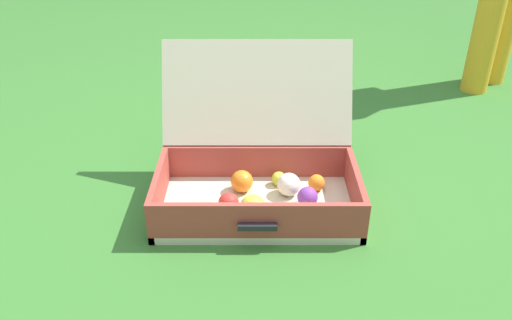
{
  "coord_description": "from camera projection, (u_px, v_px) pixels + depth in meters",
  "views": [
    {
      "loc": [
        0.08,
        -1.31,
        0.95
      ],
      "look_at": [
        0.09,
        0.02,
        0.18
      ],
      "focal_mm": 36.31,
      "sensor_mm": 36.0,
      "label": 1
    }
  ],
  "objects": [
    {
      "name": "ground_plane",
      "position": [
        228.0,
        214.0,
        1.61
      ],
      "size": [
        16.0,
        16.0,
        0.0
      ],
      "primitive_type": "plane",
      "color": "#336B28"
    },
    {
      "name": "open_suitcase",
      "position": [
        257.0,
        171.0,
        1.63
      ],
      "size": [
        0.62,
        0.54,
        0.45
      ],
      "color": "beige",
      "rests_on": "ground"
    }
  ]
}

